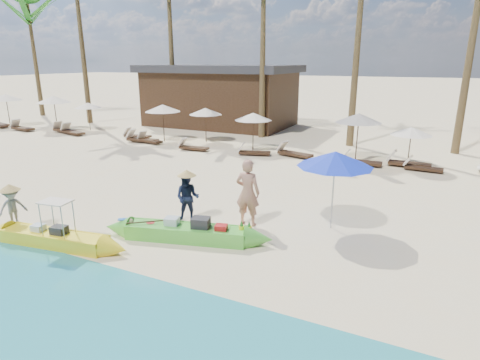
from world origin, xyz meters
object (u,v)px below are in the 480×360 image
at_px(blue_umbrella, 335,159).
at_px(yellow_canoe, 54,238).
at_px(green_canoe, 186,232).
at_px(tourist, 248,193).

bearing_deg(blue_umbrella, yellow_canoe, -145.44).
height_order(green_canoe, yellow_canoe, yellow_canoe).
relative_size(green_canoe, blue_umbrella, 2.26).
xyz_separation_m(green_canoe, tourist, (1.03, 1.66, 0.76)).
relative_size(yellow_canoe, blue_umbrella, 2.12).
distance_m(tourist, blue_umbrella, 2.61).
bearing_deg(tourist, green_canoe, 53.56).
bearing_deg(yellow_canoe, green_canoe, 23.41).
bearing_deg(green_canoe, yellow_canoe, -163.36).
xyz_separation_m(green_canoe, blue_umbrella, (3.28, 2.47, 1.81)).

